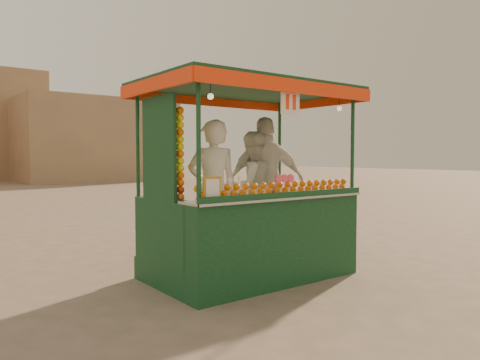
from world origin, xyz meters
TOP-DOWN VIEW (x-y plane):
  - ground at (0.00, 0.00)m, footprint 90.00×90.00m
  - building_right at (7.00, 24.00)m, footprint 9.00×6.00m
  - juice_cart at (0.29, -0.29)m, footprint 2.66×1.73m
  - vendor_left at (-0.15, -0.12)m, footprint 0.72×0.59m
  - vendor_middle at (0.69, 0.18)m, footprint 0.84×0.69m
  - vendor_right at (0.91, 0.12)m, footprint 1.13×0.91m

SIDE VIEW (x-z plane):
  - ground at x=0.00m, z-range 0.00..0.00m
  - juice_cart at x=0.29m, z-range -0.42..1.99m
  - vendor_middle at x=0.69m, z-range 0.28..1.87m
  - vendor_left at x=-0.15m, z-range 0.28..1.97m
  - vendor_right at x=0.91m, z-range 0.28..2.07m
  - building_right at x=7.00m, z-range 0.00..5.00m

